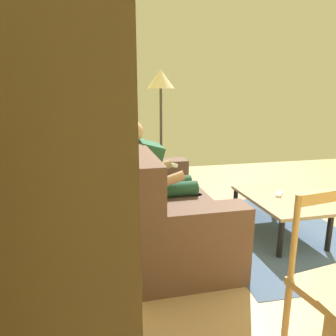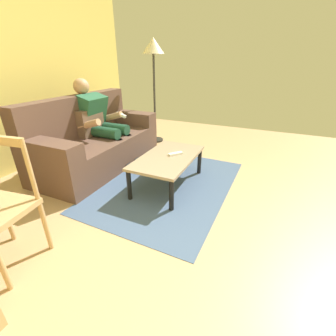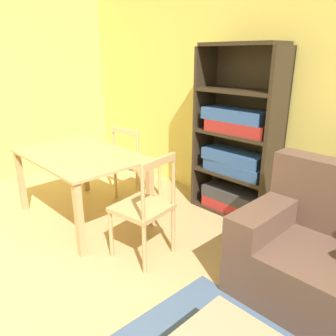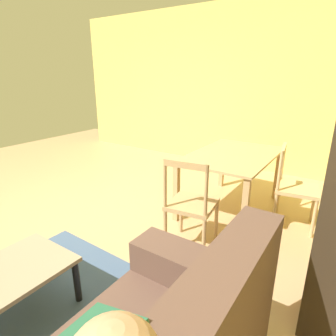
{
  "view_description": "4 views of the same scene",
  "coord_description": "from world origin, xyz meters",
  "px_view_note": "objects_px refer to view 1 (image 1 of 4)",
  "views": [
    {
      "loc": [
        -1.5,
        2.49,
        1.4
      ],
      "look_at": [
        1.28,
        1.86,
        0.71
      ],
      "focal_mm": 33.11,
      "sensor_mm": 36.0,
      "label": 1
    },
    {
      "loc": [
        -1.1,
        -0.26,
        1.38
      ],
      "look_at": [
        1.14,
        0.75,
        0.22
      ],
      "focal_mm": 24.72,
      "sensor_mm": 36.0,
      "label": 2
    },
    {
      "loc": [
        1.52,
        -0.23,
        1.67
      ],
      "look_at": [
        -0.06,
        1.3,
        0.9
      ],
      "focal_mm": 34.93,
      "sensor_mm": 36.0,
      "label": 3
    },
    {
      "loc": [
        1.71,
        2.49,
        1.62
      ],
      "look_at": [
        -0.06,
        1.3,
        0.9
      ],
      "focal_mm": 30.1,
      "sensor_mm": 36.0,
      "label": 4
    }
  ],
  "objects_px": {
    "person_lounging": "(158,177)",
    "coffee_table": "(278,202)",
    "floor_lamp": "(161,91)",
    "couch": "(161,205)",
    "bookshelf": "(79,266)",
    "tv_remote": "(279,194)"
  },
  "relations": [
    {
      "from": "coffee_table",
      "to": "floor_lamp",
      "type": "distance_m",
      "value": 2.03
    },
    {
      "from": "tv_remote",
      "to": "bookshelf",
      "type": "bearing_deg",
      "value": 78.48
    },
    {
      "from": "coffee_table",
      "to": "couch",
      "type": "bearing_deg",
      "value": 83.22
    },
    {
      "from": "person_lounging",
      "to": "tv_remote",
      "type": "bearing_deg",
      "value": -99.56
    },
    {
      "from": "couch",
      "to": "bookshelf",
      "type": "bearing_deg",
      "value": 157.78
    },
    {
      "from": "person_lounging",
      "to": "coffee_table",
      "type": "xyz_separation_m",
      "value": [
        -0.29,
        -1.18,
        -0.26
      ]
    },
    {
      "from": "couch",
      "to": "person_lounging",
      "type": "distance_m",
      "value": 0.29
    },
    {
      "from": "tv_remote",
      "to": "bookshelf",
      "type": "relative_size",
      "value": 0.1
    },
    {
      "from": "couch",
      "to": "person_lounging",
      "type": "bearing_deg",
      "value": 0.41
    },
    {
      "from": "person_lounging",
      "to": "bookshelf",
      "type": "xyz_separation_m",
      "value": [
        -1.77,
        0.66,
        0.14
      ]
    },
    {
      "from": "person_lounging",
      "to": "floor_lamp",
      "type": "relative_size",
      "value": 0.68
    },
    {
      "from": "person_lounging",
      "to": "couch",
      "type": "bearing_deg",
      "value": -179.59
    },
    {
      "from": "bookshelf",
      "to": "floor_lamp",
      "type": "height_order",
      "value": "bookshelf"
    },
    {
      "from": "couch",
      "to": "person_lounging",
      "type": "height_order",
      "value": "person_lounging"
    },
    {
      "from": "bookshelf",
      "to": "tv_remote",
      "type": "bearing_deg",
      "value": -50.63
    },
    {
      "from": "person_lounging",
      "to": "coffee_table",
      "type": "bearing_deg",
      "value": -103.75
    },
    {
      "from": "couch",
      "to": "floor_lamp",
      "type": "bearing_deg",
      "value": -11.77
    },
    {
      "from": "bookshelf",
      "to": "coffee_table",
      "type": "bearing_deg",
      "value": -51.21
    },
    {
      "from": "person_lounging",
      "to": "tv_remote",
      "type": "distance_m",
      "value": 1.28
    },
    {
      "from": "couch",
      "to": "person_lounging",
      "type": "relative_size",
      "value": 1.61
    },
    {
      "from": "couch",
      "to": "tv_remote",
      "type": "xyz_separation_m",
      "value": [
        -0.06,
        -1.24,
        0.05
      ]
    },
    {
      "from": "floor_lamp",
      "to": "tv_remote",
      "type": "bearing_deg",
      "value": -144.51
    }
  ]
}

